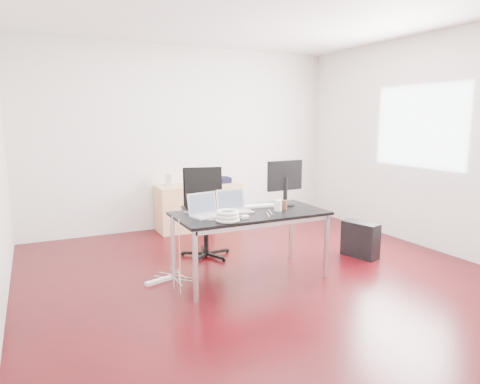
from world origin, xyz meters
name	(u,v)px	position (x,y,z in m)	size (l,w,h in m)	color
room_shell	(266,148)	(0.04, 0.00, 1.40)	(5.00, 5.00, 5.00)	#35060A
desk	(250,217)	(-0.15, 0.00, 0.68)	(1.60, 0.80, 0.73)	black
office_chair	(205,208)	(-0.29, 0.97, 0.61)	(0.57, 0.59, 1.08)	black
filing_cabinet_left	(174,209)	(-0.30, 2.23, 0.35)	(0.50, 0.50, 0.70)	tan
filing_cabinet_right	(222,204)	(0.50, 2.23, 0.35)	(0.50, 0.50, 0.70)	tan
pc_tower	(360,240)	(1.42, 0.03, 0.22)	(0.20, 0.45, 0.44)	black
wastebasket	(190,222)	(-0.08, 2.13, 0.14)	(0.24, 0.24, 0.28)	black
power_strip	(159,281)	(-1.08, 0.29, 0.02)	(0.30, 0.06, 0.04)	white
laptop_left	(206,211)	(-0.64, 0.01, 0.79)	(0.37, 0.31, 0.23)	silver
laptop_right	(234,207)	(-0.30, 0.09, 0.79)	(0.34, 0.26, 0.23)	silver
monitor	(285,180)	(0.39, 0.18, 1.01)	(0.45, 0.26, 0.51)	black
keyboard	(257,206)	(0.04, 0.21, 0.74)	(0.44, 0.14, 0.02)	white
cup_white	(278,205)	(0.15, -0.08, 0.79)	(0.08, 0.08, 0.12)	white
cup_brown	(284,205)	(0.25, -0.04, 0.78)	(0.08, 0.08, 0.10)	#532E1C
cable_coil	(228,216)	(-0.54, -0.27, 0.78)	(0.24, 0.24, 0.11)	white
power_adapter	(245,217)	(-0.33, -0.23, 0.74)	(0.07, 0.07, 0.03)	white
speaker	(168,180)	(-0.37, 2.27, 0.79)	(0.09, 0.08, 0.18)	#9E9E9E
navy_garment	(220,180)	(0.48, 2.26, 0.74)	(0.30, 0.24, 0.09)	black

